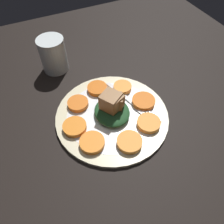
# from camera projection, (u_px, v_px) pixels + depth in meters

# --- Properties ---
(table_slab) EXTENTS (1.20, 1.20, 0.02)m
(table_slab) POSITION_uv_depth(u_px,v_px,m) (112.00, 119.00, 0.59)
(table_slab) COLOR black
(table_slab) RESTS_ON ground
(plate) EXTENTS (0.30, 0.30, 0.01)m
(plate) POSITION_uv_depth(u_px,v_px,m) (112.00, 116.00, 0.58)
(plate) COLOR beige
(plate) RESTS_ON table_slab
(carrot_slice_0) EXTENTS (0.06, 0.06, 0.01)m
(carrot_slice_0) POSITION_uv_depth(u_px,v_px,m) (97.00, 88.00, 0.63)
(carrot_slice_0) COLOR #D56013
(carrot_slice_0) RESTS_ON plate
(carrot_slice_1) EXTENTS (0.06, 0.06, 0.01)m
(carrot_slice_1) POSITION_uv_depth(u_px,v_px,m) (78.00, 103.00, 0.59)
(carrot_slice_1) COLOR orange
(carrot_slice_1) RESTS_ON plate
(carrot_slice_2) EXTENTS (0.06, 0.06, 0.01)m
(carrot_slice_2) POSITION_uv_depth(u_px,v_px,m) (75.00, 127.00, 0.54)
(carrot_slice_2) COLOR orange
(carrot_slice_2) RESTS_ON plate
(carrot_slice_3) EXTENTS (0.06, 0.06, 0.01)m
(carrot_slice_3) POSITION_uv_depth(u_px,v_px,m) (92.00, 143.00, 0.52)
(carrot_slice_3) COLOR orange
(carrot_slice_3) RESTS_ON plate
(carrot_slice_4) EXTENTS (0.06, 0.06, 0.01)m
(carrot_slice_4) POSITION_uv_depth(u_px,v_px,m) (129.00, 142.00, 0.52)
(carrot_slice_4) COLOR orange
(carrot_slice_4) RESTS_ON plate
(carrot_slice_5) EXTENTS (0.06, 0.06, 0.01)m
(carrot_slice_5) POSITION_uv_depth(u_px,v_px,m) (149.00, 123.00, 0.55)
(carrot_slice_5) COLOR orange
(carrot_slice_5) RESTS_ON plate
(carrot_slice_6) EXTENTS (0.06, 0.06, 0.01)m
(carrot_slice_6) POSITION_uv_depth(u_px,v_px,m) (143.00, 101.00, 0.60)
(carrot_slice_6) COLOR #D55F13
(carrot_slice_6) RESTS_ON plate
(carrot_slice_7) EXTENTS (0.05, 0.05, 0.01)m
(carrot_slice_7) POSITION_uv_depth(u_px,v_px,m) (122.00, 87.00, 0.63)
(carrot_slice_7) COLOR orange
(carrot_slice_7) RESTS_ON plate
(center_pile) EXTENTS (0.10, 0.09, 0.07)m
(center_pile) POSITION_uv_depth(u_px,v_px,m) (112.00, 107.00, 0.56)
(center_pile) COLOR #1E4723
(center_pile) RESTS_ON plate
(fork) EXTENTS (0.19, 0.07, 0.00)m
(fork) POSITION_uv_depth(u_px,v_px,m) (133.00, 103.00, 0.60)
(fork) COLOR silver
(fork) RESTS_ON plate
(water_glass) EXTENTS (0.08, 0.08, 0.11)m
(water_glass) POSITION_uv_depth(u_px,v_px,m) (53.00, 55.00, 0.67)
(water_glass) COLOR silver
(water_glass) RESTS_ON table_slab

